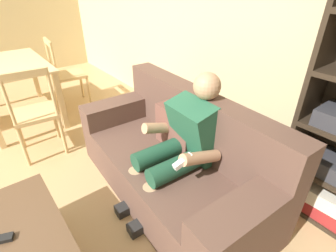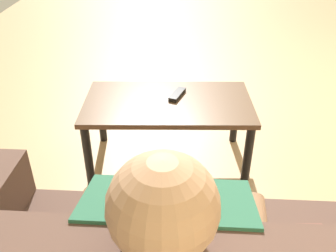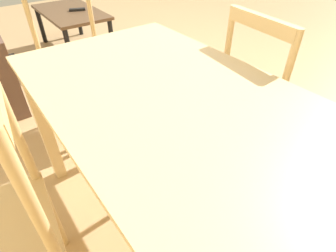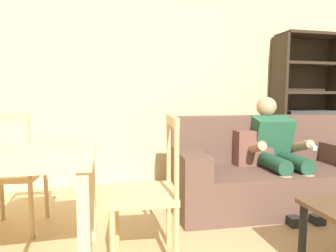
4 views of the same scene
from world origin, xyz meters
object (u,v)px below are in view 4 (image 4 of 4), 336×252
object	(u,v)px
dining_chair_near_wall	(12,174)
bookshelf	(306,123)
dining_chair_facing_couch	(148,192)
couch	(265,172)
person_lounging	(276,150)

from	to	relation	value
dining_chair_near_wall	bookshelf	bearing A→B (deg)	14.45
bookshelf	dining_chair_facing_couch	bearing A→B (deg)	-147.03
couch	dining_chair_near_wall	distance (m)	2.34
person_lounging	dining_chair_near_wall	world-z (taller)	person_lounging
couch	person_lounging	bearing A→B (deg)	-10.57
couch	dining_chair_facing_couch	world-z (taller)	dining_chair_facing_couch
couch	dining_chair_near_wall	size ratio (longest dim) A/B	1.99
dining_chair_near_wall	dining_chair_facing_couch	xyz separation A→B (m)	(1.01, -0.68, 0.00)
person_lounging	bookshelf	size ratio (longest dim) A/B	0.57
couch	bookshelf	world-z (taller)	bookshelf
couch	bookshelf	size ratio (longest dim) A/B	1.01
couch	bookshelf	bearing A→B (deg)	36.24
couch	dining_chair_near_wall	world-z (taller)	dining_chair_near_wall
bookshelf	dining_chair_near_wall	xyz separation A→B (m)	(-3.43, -0.88, -0.27)
bookshelf	dining_chair_near_wall	distance (m)	3.55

